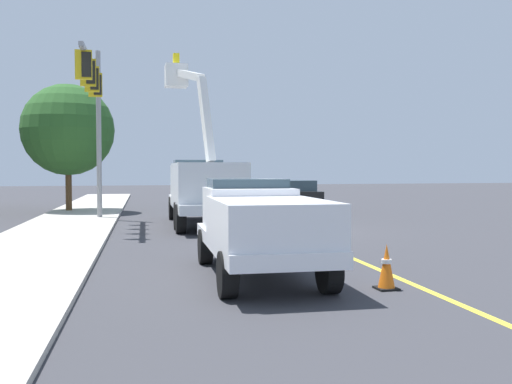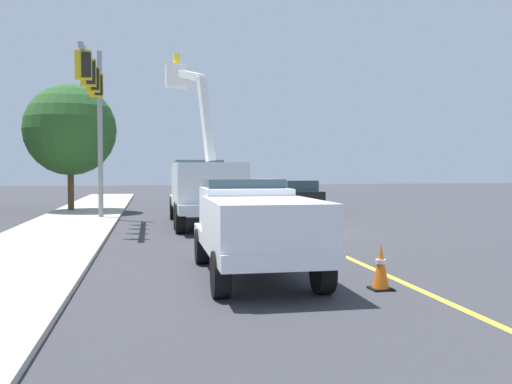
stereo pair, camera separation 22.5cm
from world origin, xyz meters
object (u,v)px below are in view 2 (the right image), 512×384
object	(u,v)px
service_pickup_truck	(254,224)
traffic_cone_leading	(381,267)
traffic_cone_mid_rear	(238,209)
utility_bucket_truck	(204,186)
passing_minivan	(295,193)
traffic_signal_mast	(95,98)
traffic_cone_mid_front	(273,226)

from	to	relation	value
service_pickup_truck	traffic_cone_leading	size ratio (longest dim) A/B	6.52
service_pickup_truck	traffic_cone_mid_rear	xyz separation A→B (m)	(15.14, -2.62, -0.76)
utility_bucket_truck	passing_minivan	world-z (taller)	utility_bucket_truck
passing_minivan	traffic_signal_mast	bearing A→B (deg)	117.77
utility_bucket_truck	traffic_cone_mid_front	bearing A→B (deg)	-160.11
traffic_signal_mast	traffic_cone_mid_front	bearing A→B (deg)	-133.72
utility_bucket_truck	traffic_signal_mast	bearing A→B (deg)	76.54
utility_bucket_truck	traffic_cone_mid_rear	bearing A→B (deg)	-29.78
traffic_cone_mid_rear	traffic_signal_mast	xyz separation A→B (m)	(-2.77, 6.47, 4.84)
passing_minivan	traffic_cone_leading	size ratio (longest dim) A/B	5.60
utility_bucket_truck	service_pickup_truck	xyz separation A→B (m)	(-11.34, 0.45, -0.49)
passing_minivan	traffic_signal_mast	size ratio (longest dim) A/B	0.64
service_pickup_truck	traffic_cone_mid_front	world-z (taller)	service_pickup_truck
passing_minivan	traffic_cone_mid_rear	xyz separation A→B (m)	(-2.58, 3.69, -0.62)
passing_minivan	traffic_cone_mid_rear	world-z (taller)	passing_minivan
traffic_cone_mid_front	traffic_cone_leading	bearing A→B (deg)	179.36
service_pickup_truck	traffic_signal_mast	bearing A→B (deg)	17.26
traffic_cone_mid_front	traffic_cone_mid_rear	size ratio (longest dim) A/B	1.08
traffic_cone_mid_front	traffic_signal_mast	world-z (taller)	traffic_signal_mast
traffic_cone_leading	traffic_cone_mid_front	bearing A→B (deg)	-0.64
utility_bucket_truck	passing_minivan	distance (m)	8.68
traffic_cone_mid_front	traffic_signal_mast	size ratio (longest dim) A/B	0.10
traffic_cone_mid_rear	traffic_signal_mast	size ratio (longest dim) A/B	0.10
passing_minivan	traffic_cone_mid_front	distance (m)	11.85
utility_bucket_truck	traffic_cone_leading	distance (m)	13.27
traffic_cone_leading	traffic_cone_mid_front	size ratio (longest dim) A/B	1.11
passing_minivan	traffic_signal_mast	xyz separation A→B (m)	(-5.35, 10.15, 4.23)
service_pickup_truck	utility_bucket_truck	bearing A→B (deg)	-2.27
passing_minivan	traffic_cone_mid_rear	distance (m)	4.54
traffic_cone_leading	utility_bucket_truck	bearing A→B (deg)	6.99
traffic_cone_leading	traffic_cone_mid_rear	xyz separation A→B (m)	(16.92, -0.57, -0.07)
utility_bucket_truck	traffic_cone_leading	world-z (taller)	utility_bucket_truck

